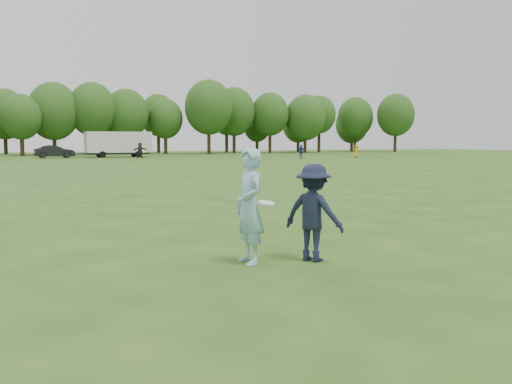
# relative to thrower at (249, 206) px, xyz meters

# --- Properties ---
(ground) EXTENTS (200.00, 200.00, 0.00)m
(ground) POSITION_rel_thrower_xyz_m (1.14, 0.47, -0.96)
(ground) COLOR #214A14
(ground) RESTS_ON ground
(thrower) EXTENTS (0.46, 0.70, 1.92)m
(thrower) POSITION_rel_thrower_xyz_m (0.00, 0.00, 0.00)
(thrower) COLOR #89BBD4
(thrower) RESTS_ON ground
(defender) EXTENTS (1.08, 1.23, 1.65)m
(defender) POSITION_rel_thrower_xyz_m (1.07, -0.28, -0.13)
(defender) COLOR #171D33
(defender) RESTS_ON ground
(player_far_b) EXTENTS (0.87, 1.01, 1.63)m
(player_far_b) POSITION_rel_thrower_xyz_m (28.15, 46.39, -0.14)
(player_far_b) COLOR navy
(player_far_b) RESTS_ON ground
(player_far_c) EXTENTS (0.84, 0.61, 1.59)m
(player_far_c) POSITION_rel_thrower_xyz_m (36.39, 46.97, -0.16)
(player_far_c) COLOR orange
(player_far_c) RESTS_ON ground
(player_far_d) EXTENTS (1.80, 0.75, 1.89)m
(player_far_d) POSITION_rel_thrower_xyz_m (11.89, 56.74, -0.02)
(player_far_d) COLOR #272727
(player_far_d) RESTS_ON ground
(car_f) EXTENTS (4.76, 1.93, 1.54)m
(car_f) POSITION_rel_thrower_xyz_m (2.64, 61.52, -0.19)
(car_f) COLOR black
(car_f) RESTS_ON ground
(field_cone) EXTENTS (0.28, 0.28, 0.30)m
(field_cone) POSITION_rel_thrower_xyz_m (23.04, 47.10, -0.81)
(field_cone) COLOR orange
(field_cone) RESTS_ON ground
(disc_in_play) EXTENTS (0.32, 0.32, 0.08)m
(disc_in_play) POSITION_rel_thrower_xyz_m (0.20, -0.23, 0.07)
(disc_in_play) COLOR white
(disc_in_play) RESTS_ON ground
(cargo_trailer) EXTENTS (9.00, 2.75, 3.20)m
(cargo_trailer) POSITION_rel_thrower_xyz_m (10.20, 61.07, 0.82)
(cargo_trailer) COLOR silver
(cargo_trailer) RESTS_ON ground
(treeline) EXTENTS (130.35, 18.39, 11.74)m
(treeline) POSITION_rel_thrower_xyz_m (3.95, 77.37, 5.30)
(treeline) COLOR #332114
(treeline) RESTS_ON ground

